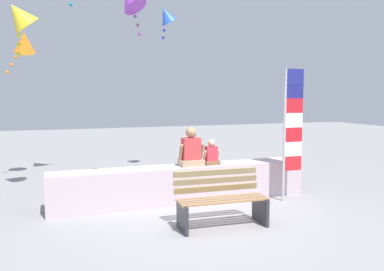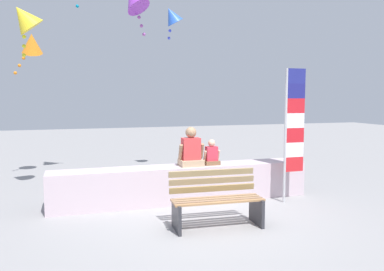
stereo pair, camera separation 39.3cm
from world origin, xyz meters
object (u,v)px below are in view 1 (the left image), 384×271
(flag_banner, at_px, (291,126))
(kite_orange, at_px, (24,43))
(person_adult, at_px, (191,151))
(kite_yellow, at_px, (19,16))
(park_bench, at_px, (221,201))
(kite_blue, at_px, (166,16))
(person_child, at_px, (211,155))

(flag_banner, xyz_separation_m, kite_orange, (-5.01, 3.69, 1.86))
(person_adult, height_order, kite_yellow, kite_yellow)
(park_bench, xyz_separation_m, kite_blue, (0.40, 4.36, 3.80))
(kite_orange, bearing_deg, kite_yellow, -89.29)
(park_bench, relative_size, flag_banner, 0.57)
(kite_orange, bearing_deg, kite_blue, -3.99)
(park_bench, distance_m, kite_blue, 5.79)
(person_adult, distance_m, person_child, 0.45)
(person_adult, xyz_separation_m, person_child, (0.44, 0.00, -0.10))
(flag_banner, bearing_deg, park_bench, -154.83)
(person_child, relative_size, kite_blue, 0.59)
(person_child, xyz_separation_m, kite_blue, (-0.08, 2.83, 3.28))
(park_bench, height_order, person_adult, person_adult)
(person_child, bearing_deg, park_bench, -107.54)
(kite_yellow, bearing_deg, flag_banner, -22.26)
(park_bench, xyz_separation_m, person_child, (0.48, 1.52, 0.51))
(person_adult, relative_size, kite_orange, 0.72)
(flag_banner, bearing_deg, person_child, 157.25)
(kite_blue, xyz_separation_m, kite_orange, (-3.47, 0.24, -0.83))
(kite_orange, bearing_deg, person_child, -40.91)
(park_bench, xyz_separation_m, flag_banner, (1.94, 0.91, 1.11))
(person_adult, bearing_deg, person_child, 0.04)
(flag_banner, bearing_deg, kite_orange, 143.63)
(kite_orange, bearing_deg, person_adult, -44.65)
(person_adult, bearing_deg, flag_banner, -17.88)
(kite_orange, relative_size, kite_yellow, 0.97)
(kite_blue, relative_size, kite_yellow, 0.77)
(flag_banner, relative_size, kite_orange, 2.44)
(kite_orange, height_order, kite_yellow, kite_yellow)
(flag_banner, distance_m, kite_orange, 6.49)
(person_adult, relative_size, person_child, 1.51)
(person_adult, bearing_deg, kite_blue, 82.85)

